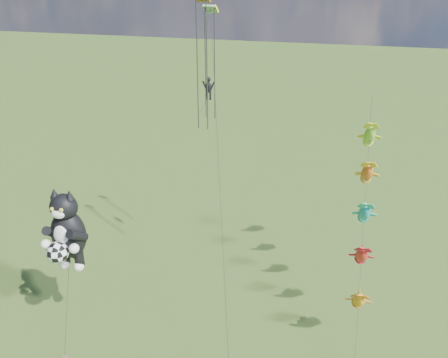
# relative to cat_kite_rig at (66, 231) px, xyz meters

# --- Properties ---
(cat_kite_rig) EXTENTS (2.85, 4.27, 11.93)m
(cat_kite_rig) POSITION_rel_cat_kite_rig_xyz_m (0.00, 0.00, 0.00)
(cat_kite_rig) COLOR brown
(cat_kite_rig) RESTS_ON ground
(fish_windsock_rig) EXTENTS (1.20, 15.96, 16.05)m
(fish_windsock_rig) POSITION_rel_cat_kite_rig_xyz_m (19.81, 7.52, 0.18)
(fish_windsock_rig) COLOR brown
(fish_windsock_rig) RESTS_ON ground
(parafoil_rig) EXTENTS (6.56, 16.61, 23.86)m
(parafoil_rig) POSITION_rel_cat_kite_rig_xyz_m (8.02, 7.92, 9.48)
(parafoil_rig) COLOR brown
(parafoil_rig) RESTS_ON ground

